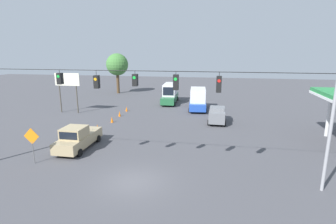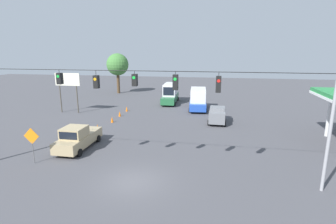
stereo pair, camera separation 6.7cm
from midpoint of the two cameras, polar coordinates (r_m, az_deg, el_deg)
name	(u,v)px [view 1 (the left image)]	position (r m, az deg, el deg)	size (l,w,h in m)	color
ground_plane	(133,182)	(18.21, -7.66, -14.81)	(140.00, 140.00, 0.00)	#47474C
overhead_signal_span	(138,102)	(17.36, -6.67, 2.07)	(24.09, 0.38, 7.89)	#939399
sedan_grey_oncoming_far	(217,115)	(31.97, 10.57, -0.55)	(2.13, 4.17, 1.95)	slate
box_truck_green_withflow_deep	(170,93)	(43.50, 0.40, 4.05)	(2.59, 7.41, 3.17)	#236038
pickup_truck_tan_parked_shoulder	(78,138)	(24.58, -19.10, -5.39)	(2.23, 5.50, 2.12)	tan
box_truck_blue_oncoming_deep	(198,99)	(38.58, 6.47, 2.77)	(2.83, 6.61, 3.17)	#234CB2
traffic_cone_nearest	(68,147)	(24.54, -20.95, -7.09)	(0.32, 0.32, 0.73)	orange
traffic_cone_second	(85,136)	(26.89, -17.72, -5.06)	(0.32, 0.32, 0.73)	orange
traffic_cone_third	(98,127)	(29.52, -15.15, -3.26)	(0.32, 0.32, 0.73)	orange
traffic_cone_fourth	(112,120)	(32.44, -12.16, -1.61)	(0.32, 0.32, 0.73)	orange
traffic_cone_fifth	(120,114)	(35.22, -10.55, -0.36)	(0.32, 0.32, 0.73)	orange
traffic_cone_farthest	(127,109)	(37.96, -9.07, 0.69)	(0.32, 0.32, 0.73)	orange
roadside_billboard	(67,84)	(38.64, -21.10, 5.79)	(3.61, 0.16, 5.52)	#4C473D
work_zone_sign	(32,139)	(22.49, -27.61, -5.22)	(1.27, 0.06, 2.84)	slate
tree_horizon_left	(117,65)	(53.94, -11.04, 10.06)	(4.36, 4.36, 7.96)	#4C3823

